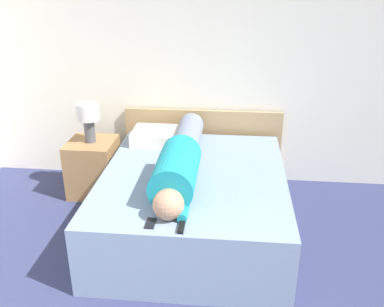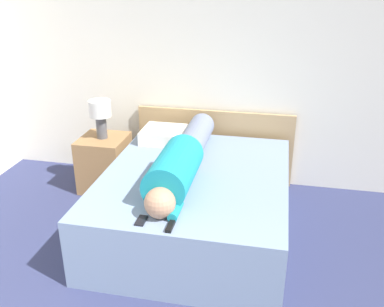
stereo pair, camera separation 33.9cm
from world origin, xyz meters
name	(u,v)px [view 1 (the left image)]	position (x,y,z in m)	size (l,w,h in m)	color
wall_back	(192,62)	(0.00, 3.92, 1.30)	(5.79, 0.06, 2.60)	silver
bed	(194,202)	(0.13, 2.79, 0.28)	(1.57, 1.91, 0.57)	#7589A8
headboard	(203,145)	(0.13, 3.85, 0.40)	(1.69, 0.04, 0.80)	tan
nightstand	(93,167)	(-0.98, 3.41, 0.29)	(0.47, 0.49, 0.57)	olive
table_lamp	(88,116)	(-0.98, 3.41, 0.84)	(0.22, 0.22, 0.40)	#4C4C51
person_lying	(180,160)	(0.02, 2.73, 0.72)	(0.34, 1.75, 0.34)	tan
pillow_near_headboard	(161,136)	(-0.26, 3.48, 0.63)	(0.57, 0.40, 0.13)	silver
tv_remote	(182,227)	(0.13, 1.95, 0.58)	(0.04, 0.15, 0.02)	black
cell_phone	(151,223)	(-0.09, 1.98, 0.57)	(0.06, 0.13, 0.01)	black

